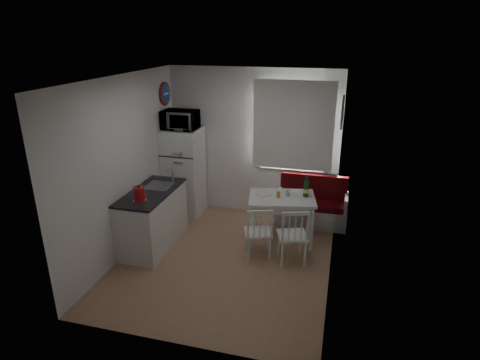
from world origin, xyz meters
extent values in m
cube|color=#9A7552|center=(0.00, 0.00, 0.00)|extent=(3.00, 3.50, 0.02)
cube|color=white|center=(0.00, 0.00, 2.60)|extent=(3.00, 3.50, 0.02)
cube|color=white|center=(0.00, 1.75, 1.30)|extent=(3.00, 0.02, 2.60)
cube|color=white|center=(0.00, -1.75, 1.30)|extent=(3.00, 0.02, 2.60)
cube|color=white|center=(-1.50, 0.00, 1.30)|extent=(0.02, 3.50, 2.60)
cube|color=white|center=(1.50, 0.00, 1.30)|extent=(0.02, 3.50, 2.60)
cube|color=white|center=(0.70, 1.72, 1.62)|extent=(1.22, 0.06, 1.47)
cube|color=white|center=(0.70, 1.65, 1.68)|extent=(1.35, 0.02, 1.50)
cube|color=white|center=(-1.20, 0.15, 0.43)|extent=(0.60, 1.30, 0.86)
cube|color=black|center=(-1.20, 0.15, 0.89)|extent=(0.62, 1.32, 0.03)
cube|color=#99999E|center=(-1.18, 0.40, 0.85)|extent=(0.40, 0.40, 0.10)
cylinder|color=silver|center=(-1.02, 0.58, 1.03)|extent=(0.02, 0.02, 0.26)
cylinder|color=#1A4B9D|center=(-1.47, 1.45, 2.15)|extent=(0.03, 0.40, 0.40)
cube|color=black|center=(1.48, 1.10, 2.05)|extent=(0.04, 0.52, 0.42)
cube|color=white|center=(1.10, 1.48, 0.16)|extent=(1.19, 0.46, 0.33)
cube|color=#53080C|center=(1.10, 1.48, 0.38)|extent=(1.14, 0.42, 0.11)
cube|color=#53080C|center=(1.10, 1.65, 0.64)|extent=(1.14, 0.09, 0.42)
cube|color=white|center=(0.69, 0.79, 0.73)|extent=(1.12, 0.89, 0.04)
cube|color=white|center=(0.69, 0.79, 0.65)|extent=(1.01, 0.77, 0.12)
cylinder|color=white|center=(0.69, 0.79, 0.36)|extent=(0.06, 0.06, 0.71)
cube|color=white|center=(0.44, 0.22, 0.39)|extent=(0.49, 0.48, 0.04)
cube|color=white|center=(0.44, 0.05, 0.61)|extent=(0.36, 0.16, 0.40)
cube|color=white|center=(0.94, 0.22, 0.41)|extent=(0.51, 0.49, 0.04)
cube|color=white|center=(0.94, 0.04, 0.64)|extent=(0.38, 0.16, 0.42)
cube|color=white|center=(-1.18, 1.40, 0.79)|extent=(0.63, 0.63, 1.58)
imported|color=white|center=(-1.18, 1.35, 1.74)|extent=(0.59, 0.40, 0.32)
cylinder|color=#AE0D15|center=(-1.15, -0.27, 1.02)|extent=(0.19, 0.19, 0.25)
cylinder|color=orange|center=(0.64, 0.74, 0.80)|extent=(0.06, 0.06, 0.09)
cylinder|color=#88B0E8|center=(0.77, 0.84, 0.80)|extent=(0.06, 0.06, 0.10)
cylinder|color=white|center=(0.39, 0.81, 0.76)|extent=(0.23, 0.23, 0.02)
camera|label=1|loc=(1.51, -4.88, 3.15)|focal=30.00mm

